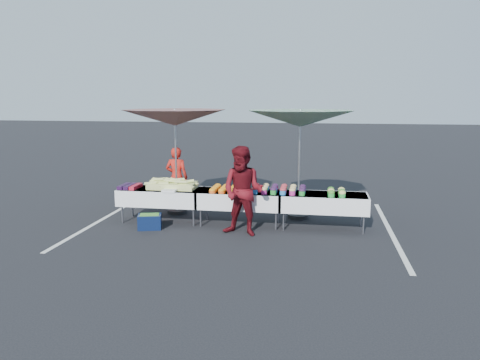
% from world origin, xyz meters
% --- Properties ---
extents(ground, '(80.00, 80.00, 0.00)m').
position_xyz_m(ground, '(0.00, 0.00, 0.00)').
color(ground, black).
extents(stripe_left, '(0.10, 5.00, 0.00)m').
position_xyz_m(stripe_left, '(-3.20, 0.00, 0.00)').
color(stripe_left, silver).
rests_on(stripe_left, ground).
extents(stripe_right, '(0.10, 5.00, 0.00)m').
position_xyz_m(stripe_right, '(3.20, 0.00, 0.00)').
color(stripe_right, silver).
rests_on(stripe_right, ground).
extents(table_left, '(1.86, 0.81, 0.75)m').
position_xyz_m(table_left, '(-1.80, 0.00, 0.58)').
color(table_left, white).
rests_on(table_left, ground).
extents(table_center, '(1.86, 0.81, 0.75)m').
position_xyz_m(table_center, '(0.00, 0.00, 0.58)').
color(table_center, white).
rests_on(table_center, ground).
extents(table_right, '(1.86, 0.81, 0.75)m').
position_xyz_m(table_right, '(1.80, 0.00, 0.58)').
color(table_right, white).
rests_on(table_right, ground).
extents(berry_punnets, '(0.40, 0.54, 0.08)m').
position_xyz_m(berry_punnets, '(-2.51, -0.06, 0.79)').
color(berry_punnets, black).
rests_on(berry_punnets, table_left).
extents(corn_pile, '(1.16, 0.57, 0.26)m').
position_xyz_m(corn_pile, '(-1.54, 0.04, 0.84)').
color(corn_pile, '#B9C866').
rests_on(corn_pile, table_left).
extents(plastic_bags, '(0.30, 0.25, 0.05)m').
position_xyz_m(plastic_bags, '(-1.50, -0.30, 0.78)').
color(plastic_bags, white).
rests_on(plastic_bags, table_left).
extents(carrot_bowls, '(0.75, 0.69, 0.11)m').
position_xyz_m(carrot_bowls, '(-0.25, -0.01, 0.80)').
color(carrot_bowls, '#E35919').
rests_on(carrot_bowls, table_center).
extents(potato_cups, '(1.14, 0.58, 0.16)m').
position_xyz_m(potato_cups, '(0.85, 0.00, 0.83)').
color(potato_cups, '#2A76C5').
rests_on(potato_cups, table_right).
extents(bean_baskets, '(0.36, 0.50, 0.15)m').
position_xyz_m(bean_baskets, '(2.06, -0.10, 0.82)').
color(bean_baskets, green).
rests_on(bean_baskets, table_right).
extents(vendor, '(0.57, 0.38, 1.55)m').
position_xyz_m(vendor, '(-1.85, 1.34, 0.78)').
color(vendor, red).
rests_on(vendor, ground).
extents(customer, '(1.02, 0.87, 1.82)m').
position_xyz_m(customer, '(0.19, -0.75, 0.91)').
color(customer, '#590D14').
rests_on(customer, ground).
extents(umbrella_left, '(3.23, 3.23, 2.51)m').
position_xyz_m(umbrella_left, '(-1.68, 0.76, 2.28)').
color(umbrella_left, black).
rests_on(umbrella_left, ground).
extents(umbrella_right, '(3.10, 3.10, 2.51)m').
position_xyz_m(umbrella_right, '(1.24, 0.80, 2.28)').
color(umbrella_right, black).
rests_on(umbrella_right, ground).
extents(storage_bin, '(0.56, 0.47, 0.32)m').
position_xyz_m(storage_bin, '(-1.85, -0.65, 0.16)').
color(storage_bin, '#0B1839').
rests_on(storage_bin, ground).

